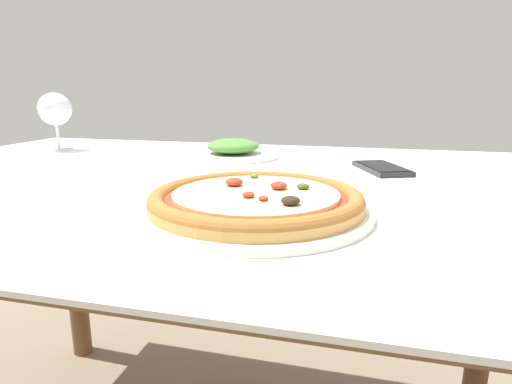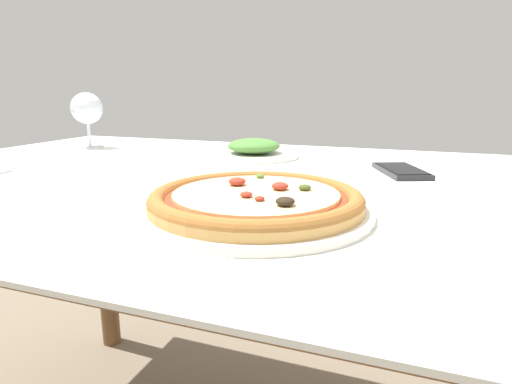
{
  "view_description": "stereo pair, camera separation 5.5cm",
  "coord_description": "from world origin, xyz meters",
  "px_view_note": "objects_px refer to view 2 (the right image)",
  "views": [
    {
      "loc": [
        0.29,
        -0.74,
        0.88
      ],
      "look_at": [
        0.15,
        -0.22,
        0.75
      ],
      "focal_mm": 30.0,
      "sensor_mm": 36.0,
      "label": 1
    },
    {
      "loc": [
        0.34,
        -0.72,
        0.88
      ],
      "look_at": [
        0.15,
        -0.22,
        0.75
      ],
      "focal_mm": 30.0,
      "sensor_mm": 36.0,
      "label": 2
    }
  ],
  "objects_px": {
    "pizza_plate": "(256,202)",
    "side_plate": "(254,150)",
    "dining_table": "(221,216)",
    "cell_phone": "(401,171)",
    "wine_glass_far_left": "(87,110)"
  },
  "relations": [
    {
      "from": "cell_phone",
      "to": "side_plate",
      "type": "bearing_deg",
      "value": 165.13
    },
    {
      "from": "pizza_plate",
      "to": "wine_glass_far_left",
      "type": "xyz_separation_m",
      "value": [
        -0.65,
        0.44,
        0.09
      ]
    },
    {
      "from": "dining_table",
      "to": "side_plate",
      "type": "bearing_deg",
      "value": 94.32
    },
    {
      "from": "side_plate",
      "to": "dining_table",
      "type": "bearing_deg",
      "value": -85.68
    },
    {
      "from": "pizza_plate",
      "to": "side_plate",
      "type": "relative_size",
      "value": 1.42
    },
    {
      "from": "pizza_plate",
      "to": "cell_phone",
      "type": "height_order",
      "value": "pizza_plate"
    },
    {
      "from": "wine_glass_far_left",
      "to": "side_plate",
      "type": "relative_size",
      "value": 0.7
    },
    {
      "from": "dining_table",
      "to": "wine_glass_far_left",
      "type": "distance_m",
      "value": 0.58
    },
    {
      "from": "pizza_plate",
      "to": "cell_phone",
      "type": "distance_m",
      "value": 0.39
    },
    {
      "from": "pizza_plate",
      "to": "side_plate",
      "type": "distance_m",
      "value": 0.48
    },
    {
      "from": "pizza_plate",
      "to": "dining_table",
      "type": "bearing_deg",
      "value": 125.35
    },
    {
      "from": "cell_phone",
      "to": "side_plate",
      "type": "height_order",
      "value": "side_plate"
    },
    {
      "from": "dining_table",
      "to": "pizza_plate",
      "type": "height_order",
      "value": "pizza_plate"
    },
    {
      "from": "wine_glass_far_left",
      "to": "cell_phone",
      "type": "distance_m",
      "value": 0.83
    },
    {
      "from": "pizza_plate",
      "to": "wine_glass_far_left",
      "type": "distance_m",
      "value": 0.79
    }
  ]
}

